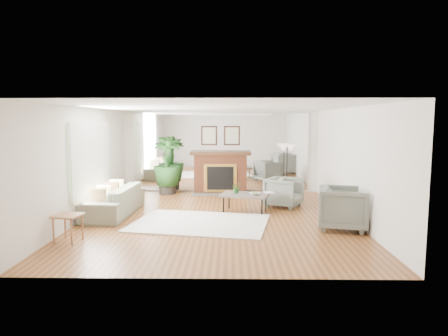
{
  "coord_description": "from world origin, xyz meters",
  "views": [
    {
      "loc": [
        0.31,
        -8.86,
        2.2
      ],
      "look_at": [
        0.15,
        0.6,
        1.08
      ],
      "focal_mm": 32.0,
      "sensor_mm": 36.0,
      "label": 1
    }
  ],
  "objects_px": {
    "fireplace": "(220,171)",
    "side_table": "(68,219)",
    "armchair_back": "(284,192)",
    "floor_lamp": "(287,152)",
    "potted_ficus": "(167,163)",
    "coffee_table": "(245,195)",
    "sofa": "(114,200)",
    "armchair_front": "(343,208)"
  },
  "relations": [
    {
      "from": "armchair_back",
      "to": "armchair_front",
      "type": "bearing_deg",
      "value": -127.37
    },
    {
      "from": "coffee_table",
      "to": "sofa",
      "type": "relative_size",
      "value": 0.55
    },
    {
      "from": "coffee_table",
      "to": "floor_lamp",
      "type": "xyz_separation_m",
      "value": [
        1.35,
        2.46,
        0.86
      ]
    },
    {
      "from": "armchair_front",
      "to": "floor_lamp",
      "type": "distance_m",
      "value": 4.09
    },
    {
      "from": "armchair_back",
      "to": "armchair_front",
      "type": "distance_m",
      "value": 2.31
    },
    {
      "from": "armchair_back",
      "to": "potted_ficus",
      "type": "xyz_separation_m",
      "value": [
        -3.29,
        1.77,
        0.55
      ]
    },
    {
      "from": "sofa",
      "to": "potted_ficus",
      "type": "distance_m",
      "value": 2.87
    },
    {
      "from": "sofa",
      "to": "floor_lamp",
      "type": "height_order",
      "value": "floor_lamp"
    },
    {
      "from": "sofa",
      "to": "potted_ficus",
      "type": "height_order",
      "value": "potted_ficus"
    },
    {
      "from": "armchair_back",
      "to": "sofa",
      "type": "bearing_deg",
      "value": 131.66
    },
    {
      "from": "armchair_back",
      "to": "fireplace",
      "type": "bearing_deg",
      "value": 69.51
    },
    {
      "from": "armchair_back",
      "to": "armchair_front",
      "type": "xyz_separation_m",
      "value": [
        0.91,
        -2.12,
        0.06
      ]
    },
    {
      "from": "fireplace",
      "to": "side_table",
      "type": "bearing_deg",
      "value": -117.54
    },
    {
      "from": "coffee_table",
      "to": "floor_lamp",
      "type": "relative_size",
      "value": 0.85
    },
    {
      "from": "armchair_back",
      "to": "potted_ficus",
      "type": "distance_m",
      "value": 3.77
    },
    {
      "from": "armchair_back",
      "to": "side_table",
      "type": "bearing_deg",
      "value": 154.73
    },
    {
      "from": "fireplace",
      "to": "potted_ficus",
      "type": "distance_m",
      "value": 1.64
    },
    {
      "from": "coffee_table",
      "to": "potted_ficus",
      "type": "height_order",
      "value": "potted_ficus"
    },
    {
      "from": "fireplace",
      "to": "potted_ficus",
      "type": "bearing_deg",
      "value": -171.89
    },
    {
      "from": "sofa",
      "to": "potted_ficus",
      "type": "bearing_deg",
      "value": 164.49
    },
    {
      "from": "armchair_front",
      "to": "side_table",
      "type": "relative_size",
      "value": 1.85
    },
    {
      "from": "side_table",
      "to": "armchair_front",
      "type": "bearing_deg",
      "value": 10.42
    },
    {
      "from": "armchair_back",
      "to": "floor_lamp",
      "type": "distance_m",
      "value": 2.07
    },
    {
      "from": "sofa",
      "to": "side_table",
      "type": "height_order",
      "value": "sofa"
    },
    {
      "from": "sofa",
      "to": "side_table",
      "type": "xyz_separation_m",
      "value": [
        -0.2,
        -2.18,
        0.09
      ]
    },
    {
      "from": "sofa",
      "to": "coffee_table",
      "type": "bearing_deg",
      "value": 97.34
    },
    {
      "from": "floor_lamp",
      "to": "coffee_table",
      "type": "bearing_deg",
      "value": -118.76
    },
    {
      "from": "coffee_table",
      "to": "floor_lamp",
      "type": "height_order",
      "value": "floor_lamp"
    },
    {
      "from": "sofa",
      "to": "side_table",
      "type": "bearing_deg",
      "value": -3.13
    },
    {
      "from": "fireplace",
      "to": "coffee_table",
      "type": "relative_size",
      "value": 1.62
    },
    {
      "from": "fireplace",
      "to": "floor_lamp",
      "type": "distance_m",
      "value": 2.11
    },
    {
      "from": "fireplace",
      "to": "armchair_back",
      "type": "xyz_separation_m",
      "value": [
        1.69,
        -2.0,
        -0.28
      ]
    },
    {
      "from": "armchair_back",
      "to": "floor_lamp",
      "type": "bearing_deg",
      "value": 19.4
    },
    {
      "from": "floor_lamp",
      "to": "potted_ficus",
      "type": "bearing_deg",
      "value": -178.9
    },
    {
      "from": "sofa",
      "to": "armchair_front",
      "type": "xyz_separation_m",
      "value": [
        5.05,
        -1.21,
        0.1
      ]
    },
    {
      "from": "sofa",
      "to": "armchair_back",
      "type": "height_order",
      "value": "armchair_back"
    },
    {
      "from": "potted_ficus",
      "to": "armchair_back",
      "type": "bearing_deg",
      "value": -28.3
    },
    {
      "from": "fireplace",
      "to": "armchair_front",
      "type": "height_order",
      "value": "fireplace"
    },
    {
      "from": "fireplace",
      "to": "side_table",
      "type": "height_order",
      "value": "fireplace"
    },
    {
      "from": "potted_ficus",
      "to": "floor_lamp",
      "type": "distance_m",
      "value": 3.63
    },
    {
      "from": "fireplace",
      "to": "side_table",
      "type": "xyz_separation_m",
      "value": [
        -2.65,
        -5.08,
        -0.23
      ]
    },
    {
      "from": "fireplace",
      "to": "armchair_back",
      "type": "distance_m",
      "value": 2.63
    }
  ]
}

